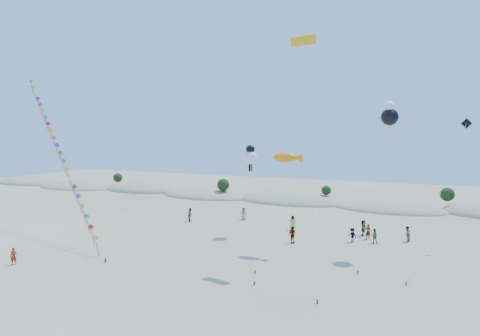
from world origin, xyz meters
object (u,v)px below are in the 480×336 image
Objects in this scene: fish_kite at (288,158)px; flyer_foreground at (14,256)px; parafoil_kite at (303,44)px; kite_train at (58,147)px.

flyer_foreground is (-21.17, -13.31, -8.52)m from fish_kite.
fish_kite is 0.50× the size of parafoil_kite.
kite_train is 30.62m from parafoil_kite.
parafoil_kite reaches higher than fish_kite.
fish_kite is 6.53× the size of flyer_foreground.
kite_train reaches higher than fish_kite.
parafoil_kite reaches higher than kite_train.
parafoil_kite reaches higher than flyer_foreground.
kite_train is at bearing 86.92° from flyer_foreground.
parafoil_kite is 13.10× the size of flyer_foreground.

